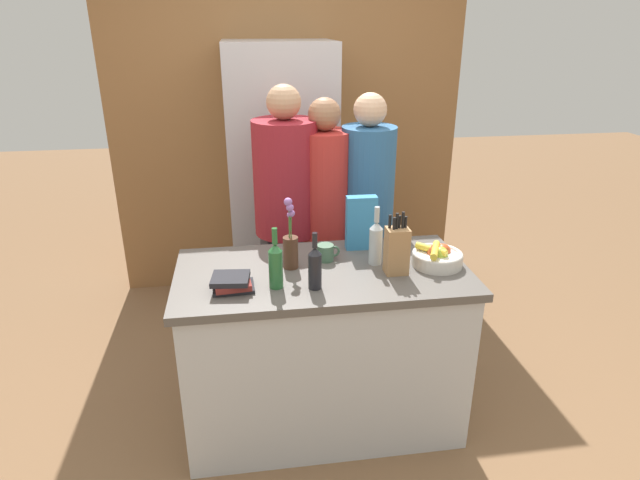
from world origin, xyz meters
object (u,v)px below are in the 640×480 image
at_px(book_stack, 232,283).
at_px(bottle_vinegar, 315,267).
at_px(person_in_red_tee, 367,213).
at_px(cereal_box, 361,223).
at_px(knife_block, 397,250).
at_px(person_in_blue, 324,216).
at_px(refrigerator, 282,180).
at_px(bottle_oil, 276,264).
at_px(flower_vase, 290,245).
at_px(person_at_sink, 286,212).
at_px(coffee_mug, 326,252).
at_px(bottle_wine, 376,242).
at_px(fruit_bowl, 437,256).

relative_size(book_stack, bottle_vinegar, 0.73).
bearing_deg(person_in_red_tee, cereal_box, -124.50).
distance_m(knife_block, person_in_blue, 0.81).
bearing_deg(refrigerator, bottle_vinegar, -89.29).
relative_size(bottle_vinegar, person_in_blue, 0.17).
distance_m(bottle_oil, person_in_blue, 0.92).
bearing_deg(knife_block, refrigerator, 105.93).
xyz_separation_m(flower_vase, bottle_vinegar, (0.09, -0.23, -0.01)).
bearing_deg(book_stack, bottle_vinegar, -5.87).
distance_m(bottle_oil, person_at_sink, 0.87).
distance_m(flower_vase, bottle_vinegar, 0.25).
height_order(bottle_vinegar, person_at_sink, person_at_sink).
relative_size(knife_block, bottle_vinegar, 1.14).
distance_m(refrigerator, cereal_box, 1.21).
relative_size(refrigerator, cereal_box, 6.56).
bearing_deg(flower_vase, person_at_sink, 86.69).
bearing_deg(coffee_mug, flower_vase, -161.80).
bearing_deg(bottle_wine, person_at_sink, 119.13).
height_order(knife_block, person_in_red_tee, person_in_red_tee).
bearing_deg(coffee_mug, bottle_oil, -136.13).
distance_m(coffee_mug, bottle_oil, 0.38).
bearing_deg(refrigerator, fruit_bowl, -65.57).
xyz_separation_m(knife_block, person_in_blue, (-0.23, 0.77, -0.10)).
relative_size(person_at_sink, person_in_blue, 1.05).
xyz_separation_m(fruit_bowl, cereal_box, (-0.33, 0.26, 0.10)).
bearing_deg(bottle_vinegar, bottle_wine, 33.15).
bearing_deg(fruit_bowl, bottle_wine, 168.57).
height_order(coffee_mug, bottle_wine, bottle_wine).
relative_size(cereal_box, person_at_sink, 0.17).
bearing_deg(bottle_oil, person_at_sink, 81.80).
relative_size(knife_block, coffee_mug, 2.55).
bearing_deg(flower_vase, person_in_red_tee, 50.10).
relative_size(book_stack, person_at_sink, 0.12).
relative_size(cereal_box, coffee_mug, 2.40).
bearing_deg(flower_vase, book_stack, -145.56).
bearing_deg(person_in_blue, bottle_wine, -49.58).
bearing_deg(fruit_bowl, bottle_vinegar, -166.12).
relative_size(knife_block, cereal_box, 1.06).
relative_size(book_stack, bottle_wine, 0.66).
relative_size(flower_vase, person_at_sink, 0.21).
relative_size(knife_block, person_at_sink, 0.18).
distance_m(refrigerator, knife_block, 1.54).
height_order(refrigerator, person_in_blue, refrigerator).
distance_m(bottle_oil, bottle_vinegar, 0.18).
bearing_deg(coffee_mug, knife_block, -31.59).
height_order(knife_block, bottle_vinegar, knife_block).
bearing_deg(person_in_blue, person_at_sink, -156.89).
height_order(bottle_oil, bottle_wine, bottle_wine).
bearing_deg(cereal_box, bottle_oil, -141.21).
bearing_deg(bottle_oil, book_stack, 178.93).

